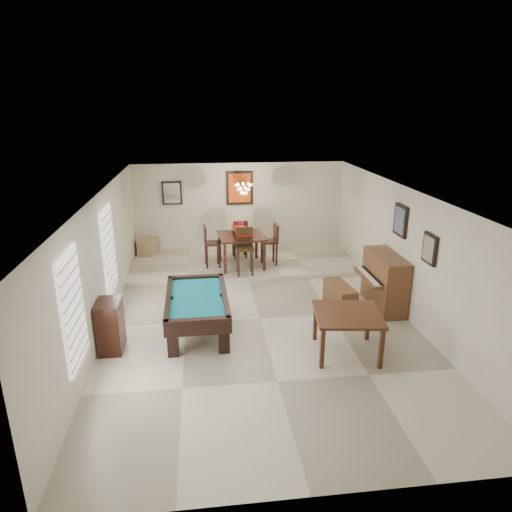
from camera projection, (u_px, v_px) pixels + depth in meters
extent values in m
cube|color=beige|center=(260.00, 319.00, 9.34)|extent=(6.00, 9.00, 0.02)
cube|color=silver|center=(240.00, 208.00, 13.16)|extent=(6.00, 0.04, 2.60)
cube|color=silver|center=(316.00, 399.00, 4.69)|extent=(6.00, 0.04, 2.60)
cube|color=silver|center=(102.00, 265.00, 8.58)|extent=(0.04, 9.00, 2.60)
cube|color=silver|center=(406.00, 253.00, 9.27)|extent=(0.04, 9.00, 2.60)
cube|color=white|center=(260.00, 193.00, 8.51)|extent=(6.00, 9.00, 0.04)
cube|color=beige|center=(244.00, 263.00, 12.38)|extent=(6.00, 2.50, 0.12)
cube|color=white|center=(73.00, 310.00, 6.48)|extent=(0.06, 1.00, 1.70)
cube|color=white|center=(109.00, 250.00, 9.12)|extent=(0.06, 1.00, 1.70)
cube|color=brown|center=(340.00, 297.00, 9.70)|extent=(0.50, 1.02, 0.54)
cube|color=black|center=(110.00, 326.00, 8.03)|extent=(0.41, 0.62, 0.93)
cube|color=#A18757|center=(148.00, 246.00, 12.85)|extent=(0.56, 0.62, 0.47)
cube|color=#D84C14|center=(239.00, 188.00, 12.93)|extent=(0.75, 0.06, 0.95)
cube|color=white|center=(172.00, 193.00, 12.74)|extent=(0.55, 0.06, 0.65)
cube|color=slate|center=(401.00, 220.00, 9.36)|extent=(0.06, 0.55, 0.65)
cube|color=gray|center=(430.00, 249.00, 8.20)|extent=(0.06, 0.45, 0.55)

